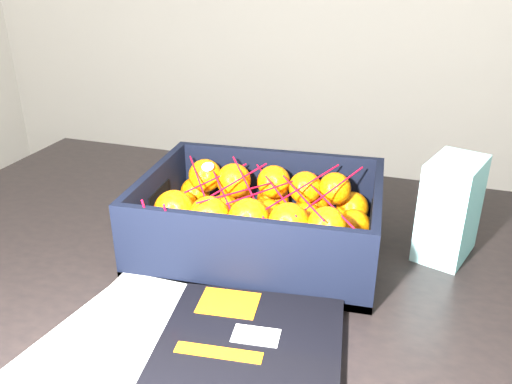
% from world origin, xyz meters
% --- Properties ---
extents(table, '(1.26, 0.90, 0.75)m').
position_xyz_m(table, '(0.15, -0.26, 0.65)').
color(table, black).
rests_on(table, ground).
extents(magazine_stack, '(0.39, 0.32, 0.02)m').
position_xyz_m(magazine_stack, '(0.14, -0.50, 0.76)').
color(magazine_stack, silver).
rests_on(magazine_stack, table).
extents(produce_crate, '(0.36, 0.27, 0.12)m').
position_xyz_m(produce_crate, '(0.19, -0.23, 0.79)').
color(produce_crate, olive).
rests_on(produce_crate, table).
extents(clementine_heap, '(0.34, 0.25, 0.10)m').
position_xyz_m(clementine_heap, '(0.18, -0.23, 0.81)').
color(clementine_heap, orange).
rests_on(clementine_heap, produce_crate).
extents(mesh_net, '(0.29, 0.24, 0.09)m').
position_xyz_m(mesh_net, '(0.18, -0.24, 0.85)').
color(mesh_net, red).
rests_on(mesh_net, clementine_heap).
extents(retail_carton, '(0.10, 0.12, 0.15)m').
position_xyz_m(retail_carton, '(0.47, -0.18, 0.83)').
color(retail_carton, white).
rests_on(retail_carton, table).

